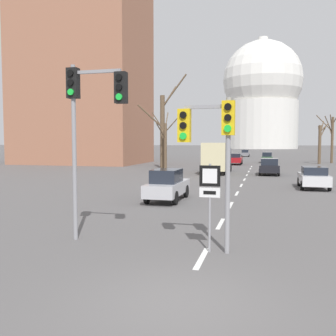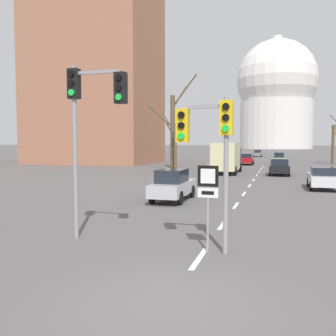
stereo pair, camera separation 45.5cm
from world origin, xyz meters
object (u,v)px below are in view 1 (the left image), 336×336
Objects in this scene: sedan_near_right at (245,153)px; traffic_signal_centre_tall at (212,137)px; sedan_mid_centre at (267,157)px; sedan_near_left at (236,159)px; traffic_signal_near_left at (89,108)px; delivery_truck at (217,157)px; route_sign_post at (210,192)px; sedan_distant_centre at (167,185)px; sedan_far_right at (269,167)px; sedan_far_left at (314,177)px.

traffic_signal_centre_tall is at bearing -87.92° from sedan_near_right.
sedan_near_left is at bearing -125.75° from sedan_mid_centre.
traffic_signal_centre_tall is 43.71m from sedan_near_left.
sedan_near_right is at bearing 90.30° from sedan_near_left.
delivery_truck is (0.71, 27.55, -2.58)m from traffic_signal_near_left.
sedan_near_left is 0.62× the size of delivery_truck.
sedan_near_left is (1.43, 43.25, -3.46)m from traffic_signal_near_left.
route_sign_post is at bearing -163.61° from traffic_signal_centre_tall.
traffic_signal_near_left is 9.32m from sedan_distant_centre.
sedan_far_left is at bearing -74.69° from sedan_far_right.
sedan_near_right is 1.02× the size of sedan_far_left.
sedan_distant_centre is (-0.95, -65.42, 0.08)m from sedan_near_right.
sedan_near_right is at bearing 97.38° from sedan_far_left.
traffic_signal_near_left is 1.25× the size of sedan_mid_centre.
delivery_truck is at bearing -90.68° from sedan_near_right.
traffic_signal_near_left is at bearing -102.43° from sedan_far_right.
sedan_mid_centre reaches higher than sedan_near_right.
sedan_near_left is 7.50m from sedan_mid_centre.
traffic_signal_near_left is 27.61m from sedan_far_right.
sedan_far_right is (1.98, 27.09, -0.94)m from route_sign_post.
sedan_far_right is at bearing 72.85° from sedan_distant_centre.
sedan_distant_centre is (-3.66, 8.98, -2.48)m from traffic_signal_centre_tall.
traffic_signal_near_left is 74.18m from sedan_near_right.
sedan_far_left is (8.74, 16.37, -3.51)m from traffic_signal_near_left.
sedan_mid_centre is (4.38, 6.09, 0.02)m from sedan_near_left.
traffic_signal_near_left reaches higher than delivery_truck.
sedan_near_left is 15.73m from delivery_truck.
traffic_signal_centre_tall is at bearing -105.94° from sedan_far_left.
sedan_near_left is (-2.49, 43.58, -0.93)m from route_sign_post.
sedan_distant_centre is at bearing 87.90° from traffic_signal_near_left.
sedan_far_right is at bearing -74.83° from sedan_near_left.
traffic_signal_near_left is 0.78× the size of delivery_truck.
traffic_signal_near_left is 27.68m from delivery_truck.
traffic_signal_near_left is at bearing -91.89° from sedan_near_left.
sedan_near_left is at bearing 93.35° from traffic_signal_centre_tall.
sedan_far_right reaches higher than sedan_near_left.
delivery_truck reaches higher than sedan_near_left.
traffic_signal_centre_tall is 49.75m from sedan_mid_centre.
traffic_signal_centre_tall reaches higher than sedan_near_left.
traffic_signal_centre_tall is 17.54m from sedan_far_left.
sedan_near_left is 1.12× the size of sedan_far_left.
route_sign_post is at bearing -94.17° from sedan_far_right.
sedan_near_left is 0.98× the size of sedan_mid_centre.
traffic_signal_near_left is at bearing -92.10° from sedan_distant_centre.
route_sign_post is 9.73m from sedan_distant_centre.
route_sign_post is at bearing -68.18° from sedan_distant_centre.
sedan_mid_centre is at bearing 87.88° from traffic_signal_centre_tall.
traffic_signal_centre_tall is 74.50m from sedan_near_right.
sedan_far_right is at bearing -84.41° from sedan_near_right.
traffic_signal_near_left is at bearing 175.44° from traffic_signal_centre_tall.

